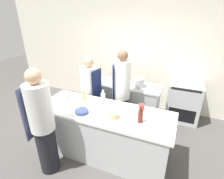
{
  "coord_description": "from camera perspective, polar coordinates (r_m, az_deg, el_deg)",
  "views": [
    {
      "loc": [
        1.12,
        -2.3,
        2.48
      ],
      "look_at": [
        0.0,
        0.35,
        1.17
      ],
      "focal_mm": 28.0,
      "sensor_mm": 36.0,
      "label": 1
    }
  ],
  "objects": [
    {
      "name": "ground_plane",
      "position": [
        3.56,
        -2.32,
        -19.63
      ],
      "size": [
        16.0,
        16.0,
        0.0
      ],
      "primitive_type": "plane",
      "color": "#4C4947"
    },
    {
      "name": "wall_back",
      "position": [
        4.7,
        8.63,
        10.9
      ],
      "size": [
        8.0,
        0.06,
        2.8
      ],
      "color": "silver",
      "rests_on": "ground_plane"
    },
    {
      "name": "prep_counter",
      "position": [
        3.26,
        -2.46,
        -13.8
      ],
      "size": [
        2.36,
        0.85,
        0.92
      ],
      "color": "#B7BABC",
      "rests_on": "ground_plane"
    },
    {
      "name": "pass_counter",
      "position": [
        4.28,
        2.98,
        -3.75
      ],
      "size": [
        1.84,
        0.6,
        0.92
      ],
      "color": "#B7BABC",
      "rests_on": "ground_plane"
    },
    {
      "name": "oven_range",
      "position": [
        4.55,
        22.3,
        -3.72
      ],
      "size": [
        0.74,
        0.6,
        0.95
      ],
      "color": "#B7BABC",
      "rests_on": "ground_plane"
    },
    {
      "name": "chef_at_prep_near",
      "position": [
        2.9,
        -21.71,
        -10.55
      ],
      "size": [
        0.39,
        0.37,
        1.79
      ],
      "rotation": [
        0.0,
        0.0,
        1.65
      ],
      "color": "black",
      "rests_on": "ground_plane"
    },
    {
      "name": "chef_at_stove",
      "position": [
        3.83,
        -7.14,
        -1.44
      ],
      "size": [
        0.39,
        0.38,
        1.65
      ],
      "rotation": [
        0.0,
        0.0,
        -1.68
      ],
      "color": "black",
      "rests_on": "ground_plane"
    },
    {
      "name": "chef_at_pass_far",
      "position": [
        3.58,
        3.15,
        -1.4
      ],
      "size": [
        0.37,
        0.36,
        1.81
      ],
      "rotation": [
        0.0,
        0.0,
        1.81
      ],
      "color": "black",
      "rests_on": "ground_plane"
    },
    {
      "name": "bottle_olive_oil",
      "position": [
        2.69,
        9.23,
        -8.6
      ],
      "size": [
        0.08,
        0.08,
        0.27
      ],
      "color": "#5B2319",
      "rests_on": "prep_counter"
    },
    {
      "name": "bottle_vinegar",
      "position": [
        3.34,
        -9.18,
        -2.15
      ],
      "size": [
        0.06,
        0.06,
        0.21
      ],
      "color": "#B2A84C",
      "rests_on": "prep_counter"
    },
    {
      "name": "bottle_wine",
      "position": [
        3.27,
        -2.93,
        -2.35
      ],
      "size": [
        0.08,
        0.08,
        0.22
      ],
      "color": "silver",
      "rests_on": "prep_counter"
    },
    {
      "name": "bowl_mixing_large",
      "position": [
        2.96,
        -9.9,
        -7.1
      ],
      "size": [
        0.22,
        0.22,
        0.06
      ],
      "color": "navy",
      "rests_on": "prep_counter"
    },
    {
      "name": "bowl_prep_small",
      "position": [
        3.58,
        -15.46,
        -1.83
      ],
      "size": [
        0.22,
        0.22,
        0.06
      ],
      "color": "#B7BABC",
      "rests_on": "prep_counter"
    },
    {
      "name": "bowl_ceramic_blue",
      "position": [
        2.8,
        0.75,
        -8.33
      ],
      "size": [
        0.16,
        0.16,
        0.09
      ],
      "color": "tan",
      "rests_on": "prep_counter"
    },
    {
      "name": "bowl_wooden_salad",
      "position": [
        3.0,
        3.53,
        -6.07
      ],
      "size": [
        0.27,
        0.27,
        0.08
      ],
      "color": "white",
      "rests_on": "prep_counter"
    },
    {
      "name": "cup",
      "position": [
        3.04,
        9.58,
        -5.64
      ],
      "size": [
        0.1,
        0.1,
        0.1
      ],
      "color": "#B2382D",
      "rests_on": "prep_counter"
    },
    {
      "name": "stockpot",
      "position": [
        3.92,
        8.77,
        2.24
      ],
      "size": [
        0.23,
        0.23,
        0.2
      ],
      "color": "#B7BABC",
      "rests_on": "pass_counter"
    }
  ]
}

